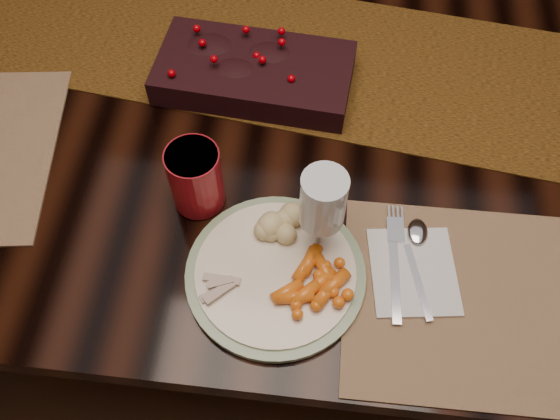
# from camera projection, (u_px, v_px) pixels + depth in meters

# --- Properties ---
(floor) EXTENTS (5.00, 5.00, 0.00)m
(floor) POSITION_uv_depth(u_px,v_px,m) (300.00, 287.00, 1.69)
(floor) COLOR black
(floor) RESTS_ON ground
(dining_table) EXTENTS (1.80, 1.00, 0.75)m
(dining_table) POSITION_uv_depth(u_px,v_px,m) (304.00, 220.00, 1.37)
(dining_table) COLOR black
(dining_table) RESTS_ON floor
(table_runner) EXTENTS (1.80, 0.59, 0.00)m
(table_runner) POSITION_uv_depth(u_px,v_px,m) (344.00, 64.00, 1.11)
(table_runner) COLOR #50360D
(table_runner) RESTS_ON dining_table
(centerpiece) EXTENTS (0.36, 0.21, 0.07)m
(centerpiece) POSITION_uv_depth(u_px,v_px,m) (254.00, 69.00, 1.06)
(centerpiece) COLOR black
(centerpiece) RESTS_ON table_runner
(placemat_main) EXTENTS (0.43, 0.32, 0.00)m
(placemat_main) POSITION_uv_depth(u_px,v_px,m) (491.00, 303.00, 0.86)
(placemat_main) COLOR #945634
(placemat_main) RESTS_ON dining_table
(dinner_plate) EXTENTS (0.34, 0.34, 0.01)m
(dinner_plate) POSITION_uv_depth(u_px,v_px,m) (275.00, 273.00, 0.87)
(dinner_plate) COLOR beige
(dinner_plate) RESTS_ON placemat_main
(baby_carrots) EXTENTS (0.13, 0.11, 0.02)m
(baby_carrots) POSITION_uv_depth(u_px,v_px,m) (305.00, 280.00, 0.85)
(baby_carrots) COLOR orange
(baby_carrots) RESTS_ON dinner_plate
(mashed_potatoes) EXTENTS (0.09, 0.09, 0.04)m
(mashed_potatoes) POSITION_uv_depth(u_px,v_px,m) (278.00, 222.00, 0.89)
(mashed_potatoes) COLOR #BBAD8B
(mashed_potatoes) RESTS_ON dinner_plate
(turkey_shreds) EXTENTS (0.09, 0.08, 0.02)m
(turkey_shreds) POSITION_uv_depth(u_px,v_px,m) (229.00, 282.00, 0.85)
(turkey_shreds) COLOR tan
(turkey_shreds) RESTS_ON dinner_plate
(napkin) EXTENTS (0.14, 0.16, 0.00)m
(napkin) POSITION_uv_depth(u_px,v_px,m) (413.00, 271.00, 0.88)
(napkin) COLOR silver
(napkin) RESTS_ON placemat_main
(fork) EXTENTS (0.04, 0.17, 0.00)m
(fork) POSITION_uv_depth(u_px,v_px,m) (395.00, 267.00, 0.88)
(fork) COLOR silver
(fork) RESTS_ON napkin
(spoon) EXTENTS (0.07, 0.16, 0.00)m
(spoon) POSITION_uv_depth(u_px,v_px,m) (418.00, 266.00, 0.88)
(spoon) COLOR white
(spoon) RESTS_ON napkin
(red_cup) EXTENTS (0.11, 0.11, 0.11)m
(red_cup) POSITION_uv_depth(u_px,v_px,m) (196.00, 178.00, 0.90)
(red_cup) COLOR maroon
(red_cup) RESTS_ON placemat_main
(wine_glass) EXTENTS (0.07, 0.07, 0.18)m
(wine_glass) POSITION_uv_depth(u_px,v_px,m) (321.00, 217.00, 0.83)
(wine_glass) COLOR silver
(wine_glass) RESTS_ON dining_table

